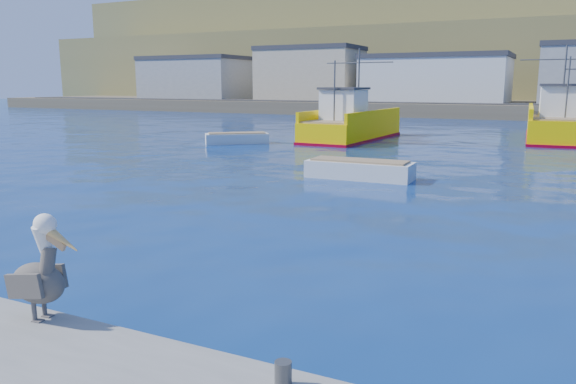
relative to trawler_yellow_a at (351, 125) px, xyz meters
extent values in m
plane|color=navy|center=(8.02, -29.23, -1.03)|extent=(260.00, 260.00, 0.00)
cylinder|color=#4C4C4C|center=(11.02, -32.63, -0.38)|extent=(0.20, 0.20, 0.30)
cube|color=brown|center=(8.02, 42.77, -0.23)|extent=(160.00, 30.00, 1.60)
cube|color=olive|center=(8.02, 68.77, 4.97)|extent=(180.00, 40.00, 14.00)
cube|color=olive|center=(8.02, 88.77, 9.97)|extent=(200.00, 40.00, 24.00)
cube|color=#2D2D2D|center=(8.02, 31.77, 0.62)|extent=(150.00, 5.00, 0.10)
cube|color=gray|center=(-39.98, 37.77, 3.57)|extent=(16.00, 10.00, 6.00)
cube|color=#333338|center=(-39.98, 37.77, 6.87)|extent=(16.32, 10.20, 0.60)
cube|color=tan|center=(-19.98, 37.77, 4.07)|extent=(14.00, 9.00, 7.00)
cube|color=#333338|center=(-19.98, 37.77, 7.87)|extent=(14.28, 9.18, 0.60)
cube|color=silver|center=(-1.98, 37.77, 3.32)|extent=(18.00, 11.00, 5.50)
cube|color=#333338|center=(-1.98, 37.77, 6.37)|extent=(18.36, 11.22, 0.60)
cube|color=#FCD200|center=(0.01, 0.28, -0.32)|extent=(4.01, 10.92, 1.40)
cube|color=#FCD200|center=(1.70, 0.21, 0.73)|extent=(0.62, 10.58, 0.70)
cube|color=#FCD200|center=(-1.68, 0.34, 0.73)|extent=(0.62, 10.58, 0.70)
cube|color=maroon|center=(0.01, 0.28, -0.98)|extent=(4.09, 11.14, 0.25)
cube|color=#8C7251|center=(0.01, 0.28, 0.43)|extent=(3.71, 10.48, 0.10)
cube|color=white|center=(-0.05, -1.34, 1.48)|extent=(2.62, 2.79, 2.00)
cube|color=#333338|center=(-0.05, -1.34, 2.58)|extent=(2.81, 3.12, 0.15)
cylinder|color=#4C4C4C|center=(0.05, 1.36, 2.88)|extent=(0.12, 0.12, 5.00)
cylinder|color=#4C4C4C|center=(-0.11, -2.96, 2.38)|extent=(0.10, 0.10, 4.00)
cylinder|color=#4C4C4C|center=(0.05, 1.36, 4.38)|extent=(5.04, 0.27, 0.08)
cube|color=#FCD200|center=(13.42, 6.83, -0.20)|extent=(5.08, 12.88, 1.64)
cube|color=#FCD200|center=(11.37, 6.71, 0.97)|extent=(0.97, 12.39, 0.70)
cube|color=maroon|center=(13.42, 6.83, -0.98)|extent=(5.19, 13.13, 0.25)
cube|color=#8C7251|center=(13.42, 6.83, 0.67)|extent=(4.71, 12.35, 0.10)
cube|color=white|center=(13.53, 4.94, 1.72)|extent=(3.23, 3.33, 2.00)
cube|color=#333338|center=(13.53, 4.94, 2.82)|extent=(3.47, 3.72, 0.15)
cylinder|color=#4C4C4C|center=(13.34, 8.09, 3.12)|extent=(0.13, 0.13, 5.00)
cylinder|color=#4C4C4C|center=(13.63, 3.04, 2.62)|extent=(0.11, 0.11, 4.00)
cylinder|color=#4C4C4C|center=(13.34, 8.09, 4.62)|extent=(6.11, 0.43, 0.08)
cube|color=#C64A0D|center=(14.23, 8.26, 0.29)|extent=(3.36, 6.60, 0.70)
cube|color=silver|center=(-5.82, -5.97, -0.77)|extent=(4.16, 3.64, 0.83)
cube|color=#8C7251|center=(-5.82, -5.97, -0.32)|extent=(3.65, 3.14, 0.08)
cube|color=silver|center=(6.10, -15.72, -0.75)|extent=(4.45, 1.63, 0.88)
cube|color=#8C7251|center=(6.10, -15.72, -0.27)|extent=(4.00, 1.29, 0.09)
cylinder|color=#595451|center=(6.95, -32.62, -0.37)|extent=(0.07, 0.07, 0.30)
cube|color=#595451|center=(7.01, -32.62, -0.52)|extent=(0.16, 0.14, 0.02)
cylinder|color=#595451|center=(6.94, -32.43, -0.37)|extent=(0.07, 0.07, 0.30)
cube|color=#595451|center=(6.99, -32.42, -0.52)|extent=(0.16, 0.14, 0.02)
ellipsoid|color=#38332D|center=(6.97, -32.52, 0.02)|extent=(0.92, 0.59, 0.60)
cube|color=#38332D|center=(6.96, -32.76, 0.05)|extent=(0.68, 0.13, 0.44)
cube|color=#38332D|center=(6.93, -32.29, 0.05)|extent=(0.68, 0.13, 0.44)
cube|color=#38332D|center=(6.59, -32.56, -0.05)|extent=(0.24, 0.18, 0.13)
cylinder|color=#38332D|center=(7.18, -32.51, 0.35)|extent=(0.23, 0.33, 0.48)
cylinder|color=white|center=(7.12, -32.51, 0.71)|extent=(0.22, 0.32, 0.45)
ellipsoid|color=white|center=(7.19, -32.50, 0.93)|extent=(0.38, 0.30, 0.30)
cone|color=gold|center=(7.46, -32.48, 0.74)|extent=(0.61, 0.20, 0.42)
cube|color=tan|center=(7.36, -32.49, 0.70)|extent=(0.37, 0.09, 0.26)
camera|label=1|loc=(13.66, -37.88, 2.87)|focal=35.00mm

